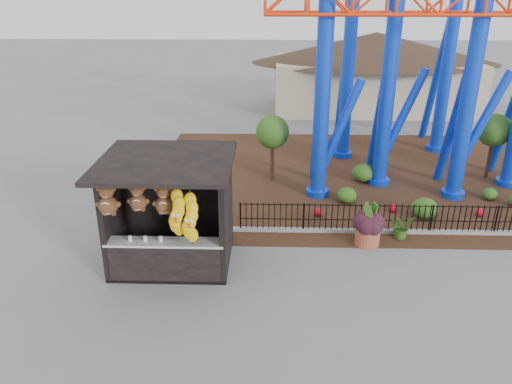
{
  "coord_description": "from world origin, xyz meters",
  "views": [
    {
      "loc": [
        -0.28,
        -11.19,
        7.37
      ],
      "look_at": [
        -0.66,
        1.5,
        2.0
      ],
      "focal_mm": 35.0,
      "sensor_mm": 36.0,
      "label": 1
    }
  ],
  "objects_px": {
    "prize_booth": "(168,215)",
    "terracotta_planter": "(367,235)",
    "potted_plant": "(402,226)",
    "roller_coaster": "(420,9)"
  },
  "relations": [
    {
      "from": "terracotta_planter",
      "to": "potted_plant",
      "type": "bearing_deg",
      "value": 22.05
    },
    {
      "from": "roller_coaster",
      "to": "potted_plant",
      "type": "bearing_deg",
      "value": -103.32
    },
    {
      "from": "prize_booth",
      "to": "roller_coaster",
      "type": "height_order",
      "value": "roller_coaster"
    },
    {
      "from": "terracotta_planter",
      "to": "roller_coaster",
      "type": "bearing_deg",
      "value": 67.87
    },
    {
      "from": "roller_coaster",
      "to": "terracotta_planter",
      "type": "relative_size",
      "value": 14.79
    },
    {
      "from": "prize_booth",
      "to": "potted_plant",
      "type": "height_order",
      "value": "prize_booth"
    },
    {
      "from": "prize_booth",
      "to": "roller_coaster",
      "type": "bearing_deg",
      "value": 42.06
    },
    {
      "from": "prize_booth",
      "to": "terracotta_planter",
      "type": "bearing_deg",
      "value": 13.36
    },
    {
      "from": "terracotta_planter",
      "to": "potted_plant",
      "type": "height_order",
      "value": "potted_plant"
    },
    {
      "from": "terracotta_planter",
      "to": "potted_plant",
      "type": "relative_size",
      "value": 0.95
    }
  ]
}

